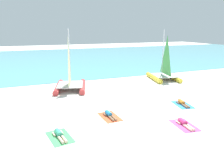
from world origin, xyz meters
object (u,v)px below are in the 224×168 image
at_px(sunbather_leftmost, 59,134).
at_px(towel_center_right, 184,125).
at_px(sunbather_rightmost, 182,103).
at_px(sailboat_red, 70,81).
at_px(sailboat_yellow, 164,72).
at_px(towel_center_left, 110,117).
at_px(sunbather_center_left, 109,115).
at_px(sunbather_center_right, 184,123).
at_px(towel_leftmost, 60,137).
at_px(towel_rightmost, 183,105).

bearing_deg(sunbather_leftmost, towel_center_right, -18.99).
xyz_separation_m(towel_center_right, sunbather_rightmost, (2.37, 3.10, 0.13)).
relative_size(sailboat_red, sunbather_rightmost, 3.62).
relative_size(sailboat_yellow, towel_center_left, 2.90).
distance_m(sunbather_center_left, sunbather_center_right, 4.66).
height_order(sailboat_red, sunbather_center_right, sailboat_red).
height_order(towel_leftmost, sunbather_rightmost, sunbather_rightmost).
distance_m(sailboat_yellow, towel_center_right, 12.40).
bearing_deg(towel_leftmost, sailboat_red, 74.69).
bearing_deg(towel_center_left, sailboat_yellow, 39.22).
bearing_deg(sailboat_red, towel_leftmost, -89.49).
bearing_deg(sunbather_leftmost, sailboat_yellow, 27.53).
xyz_separation_m(towel_center_right, towel_rightmost, (2.36, 3.03, 0.00)).
relative_size(sunbather_leftmost, towel_center_left, 0.82).
height_order(sunbather_center_right, sunbather_rightmost, same).
bearing_deg(towel_center_right, sailboat_yellow, 60.81).
height_order(sailboat_red, towel_leftmost, sailboat_red).
bearing_deg(towel_leftmost, sunbather_rightmost, 10.67).
bearing_deg(towel_center_left, sunbather_leftmost, -156.24).
bearing_deg(sunbather_leftmost, towel_rightmost, 1.82).
xyz_separation_m(sailboat_red, sunbather_leftmost, (-2.53, -9.15, -0.71)).
bearing_deg(towel_rightmost, towel_center_left, -178.88).
distance_m(sailboat_yellow, sunbather_center_left, 12.45).
bearing_deg(sunbather_leftmost, sunbather_rightmost, 2.19).
bearing_deg(towel_center_left, towel_center_right, -38.77).
distance_m(sunbather_leftmost, sunbather_rightmost, 9.65).
distance_m(sailboat_red, towel_center_left, 7.72).
relative_size(sailboat_red, sunbather_center_left, 3.62).
distance_m(towel_center_left, sunbather_center_right, 4.62).
bearing_deg(sunbather_rightmost, sunbather_center_right, -116.17).
height_order(towel_center_left, sunbather_center_left, sunbather_center_left).
xyz_separation_m(sailboat_yellow, towel_rightmost, (-3.68, -7.77, -0.82)).
distance_m(sailboat_red, towel_rightmost, 10.26).
bearing_deg(sunbather_center_left, sunbather_center_right, -40.17).
xyz_separation_m(sailboat_red, sunbather_center_left, (0.97, -7.54, -0.71)).
relative_size(sailboat_red, sunbather_center_right, 3.61).
bearing_deg(sunbather_center_right, towel_leftmost, 177.05).
bearing_deg(towel_center_right, sailboat_red, 113.59).
height_order(sailboat_red, sunbather_center_left, sailboat_red).
relative_size(sunbather_leftmost, sunbather_center_left, 1.00).
relative_size(sailboat_red, towel_rightmost, 2.97).
bearing_deg(towel_leftmost, towel_center_right, -10.41).
xyz_separation_m(sunbather_center_left, sunbather_rightmost, (6.00, 0.12, 0.00)).
distance_m(towel_center_left, sunbather_rightmost, 6.00).
distance_m(sunbather_center_right, sunbather_rightmost, 3.84).
height_order(sailboat_red, towel_rightmost, sailboat_red).
height_order(towel_leftmost, sunbather_center_right, sunbather_center_right).
xyz_separation_m(towel_leftmost, sunbather_center_left, (3.49, 1.67, 0.13)).
height_order(sunbather_center_left, towel_center_right, sunbather_center_left).
distance_m(towel_leftmost, towel_center_right, 7.24).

